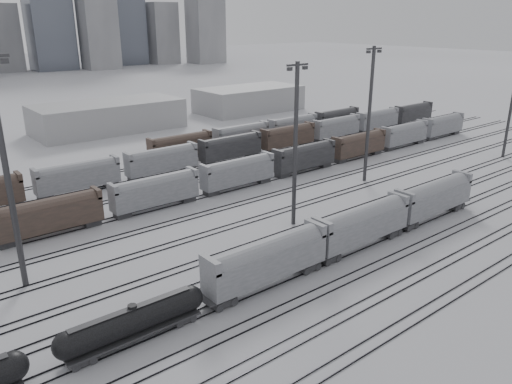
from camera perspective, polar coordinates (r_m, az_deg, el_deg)
ground at (r=66.26m, az=9.16°, el=-7.92°), size 900.00×900.00×0.00m
tracks at (r=77.78m, az=-0.38°, el=-3.35°), size 220.00×71.50×0.16m
tank_car_b at (r=51.32m, az=-13.82°, el=-14.14°), size 15.52×2.59×3.84m
hopper_car_a at (r=58.35m, az=1.24°, el=-7.59°), size 16.45×3.27×5.88m
hopper_car_b at (r=69.45m, az=11.99°, el=-3.48°), size 16.46×3.27×5.89m
hopper_car_c at (r=82.82m, az=19.64°, el=-0.45°), size 16.50×3.28×5.90m
light_mast_b at (r=60.98m, az=-26.65°, el=2.22°), size 4.30×0.69×26.88m
light_mast_c at (r=73.19m, az=4.53°, el=5.72°), size 3.90×0.62×24.37m
light_mast_d at (r=96.37m, az=12.83°, el=8.90°), size 4.05×0.65×25.33m
light_mast_e at (r=124.98m, az=27.23°, el=9.27°), size 3.86×0.62×24.14m
bg_string_near at (r=92.27m, az=-2.09°, el=2.12°), size 151.00×3.00×5.60m
bg_string_mid at (r=110.39m, az=-2.92°, el=4.98°), size 151.00×3.00×5.60m
bg_string_far at (r=127.02m, az=1.37°, el=6.90°), size 66.00×3.00×5.60m
warehouse_mid at (r=146.80m, az=-16.51°, el=8.29°), size 40.00×18.00×8.00m
warehouse_right at (r=171.78m, az=-0.79°, el=10.57°), size 35.00×18.00×8.00m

